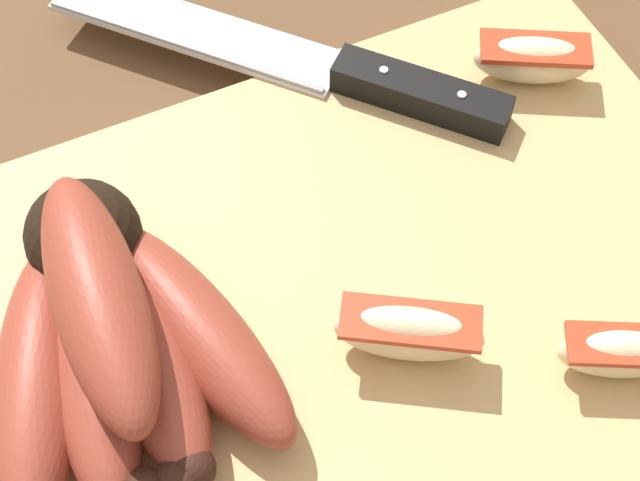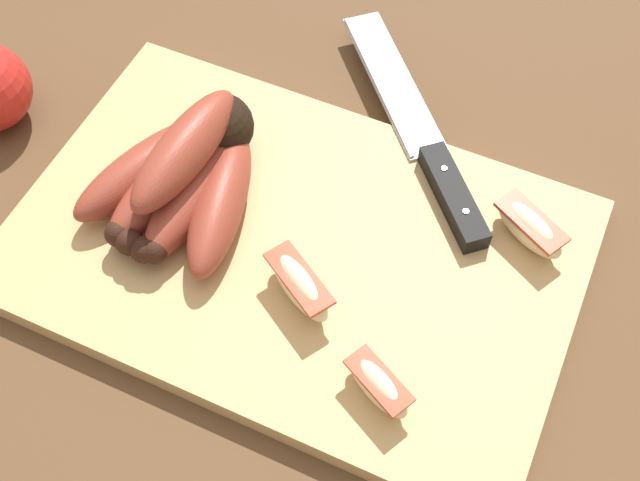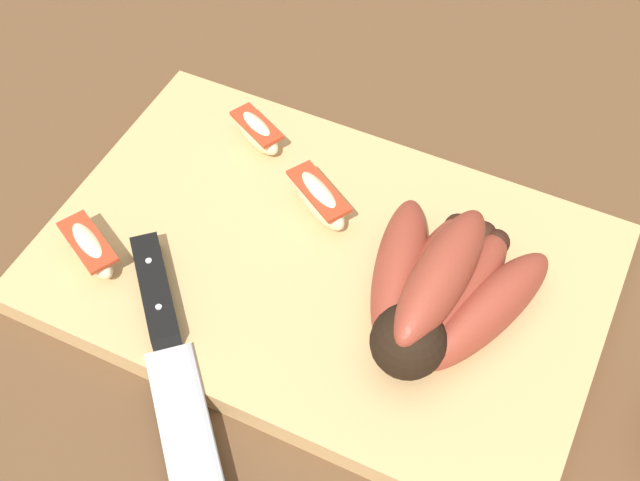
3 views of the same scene
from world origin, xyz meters
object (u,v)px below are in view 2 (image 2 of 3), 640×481
banana_bunch (186,174)px  apple_wedge_middle (299,285)px  apple_wedge_near (378,385)px  chefs_knife (430,154)px  apple_wedge_far (529,227)px

banana_bunch → apple_wedge_middle: bearing=158.0°
banana_bunch → apple_wedge_near: (-0.21, 0.10, -0.01)m
banana_bunch → chefs_knife: size_ratio=0.72×
apple_wedge_near → banana_bunch: bearing=-25.4°
apple_wedge_middle → chefs_knife: bearing=-104.8°
banana_bunch → apple_wedge_near: banana_bunch is taller
chefs_knife → apple_wedge_middle: 0.17m
apple_wedge_near → apple_wedge_middle: (0.08, -0.05, 0.00)m
chefs_knife → apple_wedge_far: size_ratio=3.29×
banana_bunch → chefs_knife: (-0.17, -0.12, -0.02)m
apple_wedge_near → apple_wedge_far: (-0.06, -0.17, 0.00)m
chefs_knife → apple_wedge_near: (-0.04, 0.22, 0.01)m
chefs_knife → apple_wedge_near: size_ratio=3.74×
chefs_knife → apple_wedge_near: 0.22m
banana_bunch → apple_wedge_far: banana_bunch is taller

